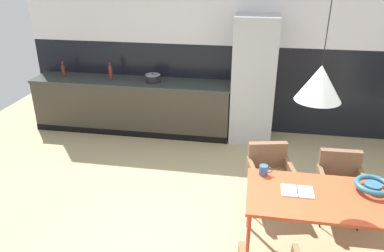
# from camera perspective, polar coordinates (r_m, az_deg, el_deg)

# --- Properties ---
(ground_plane) EXTENTS (9.07, 9.07, 0.00)m
(ground_plane) POSITION_cam_1_polar(r_m,az_deg,el_deg) (4.04, 2.63, -18.14)
(ground_plane) COLOR tan
(back_wall_splashback_dark) EXTENTS (6.98, 0.12, 1.46)m
(back_wall_splashback_dark) POSITION_cam_1_polar(r_m,az_deg,el_deg) (6.35, 6.28, 5.81)
(back_wall_splashback_dark) COLOR black
(back_wall_splashback_dark) RESTS_ON ground
(kitchen_counter) EXTENTS (3.36, 0.63, 0.89)m
(kitchen_counter) POSITION_cam_1_polar(r_m,az_deg,el_deg) (6.42, -9.17, 3.16)
(kitchen_counter) COLOR #3D372D
(kitchen_counter) RESTS_ON ground
(refrigerator_column) EXTENTS (0.66, 0.60, 1.99)m
(refrigerator_column) POSITION_cam_1_polar(r_m,az_deg,el_deg) (5.92, 9.42, 6.95)
(refrigerator_column) COLOR #ADAFB2
(refrigerator_column) RESTS_ON ground
(dining_table) EXTENTS (1.74, 0.78, 0.73)m
(dining_table) POSITION_cam_1_polar(r_m,az_deg,el_deg) (3.74, 22.09, -10.77)
(dining_table) COLOR #D24D2A
(dining_table) RESTS_ON ground
(armchair_by_stool) EXTENTS (0.50, 0.48, 0.77)m
(armchair_by_stool) POSITION_cam_1_polar(r_m,az_deg,el_deg) (4.50, 21.88, -7.31)
(armchair_by_stool) COLOR brown
(armchair_by_stool) RESTS_ON ground
(armchair_corner_seat) EXTENTS (0.57, 0.56, 0.76)m
(armchair_corner_seat) POSITION_cam_1_polar(r_m,az_deg,el_deg) (4.44, 11.77, -6.31)
(armchair_corner_seat) COLOR brown
(armchair_corner_seat) RESTS_ON ground
(fruit_bowl) EXTENTS (0.34, 0.34, 0.09)m
(fruit_bowl) POSITION_cam_1_polar(r_m,az_deg,el_deg) (3.90, 26.12, -8.24)
(fruit_bowl) COLOR #33607F
(fruit_bowl) RESTS_ON dining_table
(open_book) EXTENTS (0.30, 0.20, 0.02)m
(open_book) POSITION_cam_1_polar(r_m,az_deg,el_deg) (3.66, 15.91, -9.64)
(open_book) COLOR white
(open_book) RESTS_ON dining_table
(mug_white_ceramic) EXTENTS (0.13, 0.09, 0.10)m
(mug_white_ceramic) POSITION_cam_1_polar(r_m,az_deg,el_deg) (3.83, 11.01, -6.69)
(mug_white_ceramic) COLOR #335B93
(mug_white_ceramic) RESTS_ON dining_table
(cooking_pot) EXTENTS (0.24, 0.24, 0.15)m
(cooking_pot) POSITION_cam_1_polar(r_m,az_deg,el_deg) (6.13, -6.04, 7.34)
(cooking_pot) COLOR black
(cooking_pot) RESTS_ON kitchen_counter
(bottle_oil_tall) EXTENTS (0.06, 0.06, 0.30)m
(bottle_oil_tall) POSITION_cam_1_polar(r_m,az_deg,el_deg) (6.35, -12.45, 8.04)
(bottle_oil_tall) COLOR maroon
(bottle_oil_tall) RESTS_ON kitchen_counter
(bottle_spice_small) EXTENTS (0.07, 0.07, 0.27)m
(bottle_spice_small) POSITION_cam_1_polar(r_m,az_deg,el_deg) (6.76, -19.19, 8.08)
(bottle_spice_small) COLOR maroon
(bottle_spice_small) RESTS_ON kitchen_counter
(pendant_lamp_over_table_near) EXTENTS (0.38, 0.38, 1.21)m
(pendant_lamp_over_table_near) POSITION_cam_1_polar(r_m,az_deg,el_deg) (3.21, 19.07, 6.28)
(pendant_lamp_over_table_near) COLOR black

